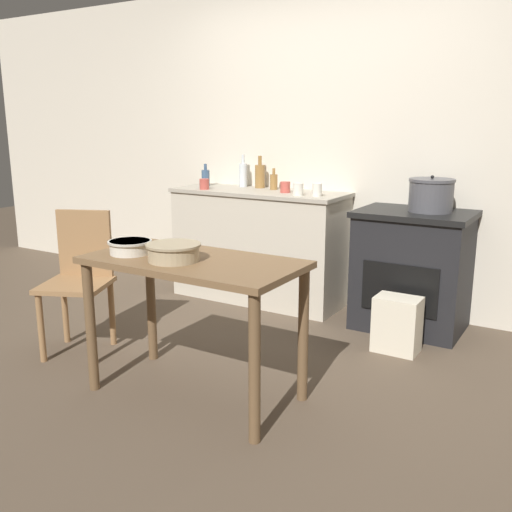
{
  "coord_description": "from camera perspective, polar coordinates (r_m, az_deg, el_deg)",
  "views": [
    {
      "loc": [
        1.9,
        -2.69,
        1.47
      ],
      "look_at": [
        0.0,
        0.45,
        0.6
      ],
      "focal_mm": 40.0,
      "sensor_mm": 36.0,
      "label": 1
    }
  ],
  "objects": [
    {
      "name": "ground_plane",
      "position": [
        3.6,
        -3.8,
        -10.74
      ],
      "size": [
        14.0,
        14.0,
        0.0
      ],
      "primitive_type": "plane",
      "color": "brown"
    },
    {
      "name": "wall_back",
      "position": [
        4.68,
        7.33,
        10.85
      ],
      "size": [
        8.0,
        0.07,
        2.55
      ],
      "color": "beige",
      "rests_on": "ground_plane"
    },
    {
      "name": "counter_cabinet",
      "position": [
        4.74,
        0.32,
        1.07
      ],
      "size": [
        1.45,
        0.55,
        0.92
      ],
      "color": "beige",
      "rests_on": "ground_plane"
    },
    {
      "name": "stove",
      "position": [
        4.23,
        15.34,
        -1.35
      ],
      "size": [
        0.79,
        0.6,
        0.86
      ],
      "color": "black",
      "rests_on": "ground_plane"
    },
    {
      "name": "work_table",
      "position": [
        3.02,
        -6.26,
        -2.59
      ],
      "size": [
        1.15,
        0.59,
        0.77
      ],
      "color": "brown",
      "rests_on": "ground_plane"
    },
    {
      "name": "chair",
      "position": [
        3.85,
        -17.24,
        -1.99
      ],
      "size": [
        0.53,
        0.53,
        0.91
      ],
      "rotation": [
        0.0,
        0.0,
        0.42
      ],
      "color": "#997047",
      "rests_on": "ground_plane"
    },
    {
      "name": "flour_sack",
      "position": [
        3.84,
        13.93,
        -6.65
      ],
      "size": [
        0.29,
        0.2,
        0.37
      ],
      "primitive_type": "cube",
      "color": "beige",
      "rests_on": "ground_plane"
    },
    {
      "name": "stock_pot",
      "position": [
        4.13,
        17.11,
        5.84
      ],
      "size": [
        0.31,
        0.31,
        0.25
      ],
      "color": "#4C4C51",
      "rests_on": "stove"
    },
    {
      "name": "mixing_bowl_large",
      "position": [
        3.16,
        -12.49,
        0.96
      ],
      "size": [
        0.24,
        0.24,
        0.07
      ],
      "color": "silver",
      "rests_on": "work_table"
    },
    {
      "name": "mixing_bowl_small",
      "position": [
        2.96,
        -8.24,
        0.47
      ],
      "size": [
        0.28,
        0.28,
        0.09
      ],
      "color": "tan",
      "rests_on": "work_table"
    },
    {
      "name": "bottle_far_left",
      "position": [
        5.01,
        -5.06,
        7.84
      ],
      "size": [
        0.07,
        0.07,
        0.19
      ],
      "color": "#3D5675",
      "rests_on": "counter_cabinet"
    },
    {
      "name": "bottle_left",
      "position": [
        4.71,
        1.79,
        7.47
      ],
      "size": [
        0.06,
        0.06,
        0.17
      ],
      "color": "olive",
      "rests_on": "counter_cabinet"
    },
    {
      "name": "bottle_mid_left",
      "position": [
        4.83,
        0.4,
        8.05
      ],
      "size": [
        0.08,
        0.08,
        0.27
      ],
      "color": "olive",
      "rests_on": "counter_cabinet"
    },
    {
      "name": "bottle_center_left",
      "position": [
        4.91,
        -1.29,
        8.16
      ],
      "size": [
        0.07,
        0.07,
        0.27
      ],
      "color": "silver",
      "rests_on": "counter_cabinet"
    },
    {
      "name": "cup_center",
      "position": [
        4.3,
        6.13,
        6.59
      ],
      "size": [
        0.07,
        0.07,
        0.1
      ],
      "primitive_type": "cylinder",
      "color": "silver",
      "rests_on": "counter_cabinet"
    },
    {
      "name": "cup_center_right",
      "position": [
        4.34,
        4.23,
        6.67
      ],
      "size": [
        0.08,
        0.08,
        0.09
      ],
      "primitive_type": "cylinder",
      "color": "silver",
      "rests_on": "counter_cabinet"
    },
    {
      "name": "cup_mid_right",
      "position": [
        4.51,
        2.94,
        6.89
      ],
      "size": [
        0.08,
        0.08,
        0.09
      ],
      "primitive_type": "cylinder",
      "color": "#B74C42",
      "rests_on": "counter_cabinet"
    },
    {
      "name": "cup_right",
      "position": [
        4.75,
        -5.19,
        7.17
      ],
      "size": [
        0.08,
        0.08,
        0.09
      ],
      "primitive_type": "cylinder",
      "color": "#B74C42",
      "rests_on": "counter_cabinet"
    }
  ]
}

